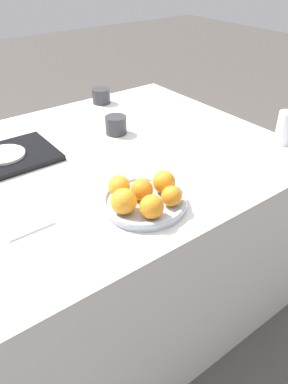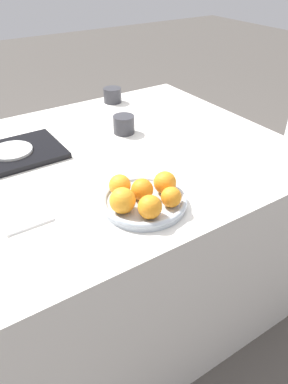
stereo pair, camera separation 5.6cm
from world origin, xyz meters
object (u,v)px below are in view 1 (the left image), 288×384
Objects in this scene: serving_tray at (5,158)px; cup_1 at (116,125)px; orange_1 at (164,182)px; orange_5 at (152,207)px; orange_0 at (124,201)px; cup_0 at (101,96)px; orange_2 at (142,190)px; side_plate at (4,155)px; water_glass at (285,128)px; napkin at (25,223)px; fruit_platter at (144,202)px; orange_3 at (119,186)px; orange_4 at (172,196)px.

serving_tray is 0.45m from cup_1.
orange_1 is 1.03× the size of orange_5.
cup_0 is (0.43, 0.83, -0.02)m from orange_0.
orange_0 is at bearing -117.62° from cup_0.
orange_2 is (-0.08, 0.01, -0.00)m from orange_1.
orange_1 reaches higher than side_plate.
water_glass is at bearing 1.80° from orange_0.
orange_5 reaches higher than napkin.
cup_1 reaches higher than napkin.
orange_1 is 0.86m from cup_0.
orange_0 is at bearing -31.42° from napkin.
cup_1 reaches higher than fruit_platter.
cup_1 is (0.14, 0.48, -0.02)m from orange_1.
cup_1 is (0.45, -0.04, 0.01)m from side_plate.
orange_0 is 0.86× the size of cup_1.
orange_5 is 0.63m from serving_tray.
orange_2 is (-0.00, 0.01, 0.04)m from fruit_platter.
cup_0 is 0.36m from cup_1.
side_plate reaches higher than napkin.
water_glass is at bearing -4.26° from orange_3.
side_plate is 1.71× the size of cup_1.
orange_5 is at bearing -144.32° from orange_1.
orange_3 is at bearing -67.46° from side_plate.
fruit_platter is 0.52m from cup_1.
napkin is at bearing 161.60° from orange_1.
orange_5 is (-0.03, -0.08, 0.04)m from fruit_platter.
orange_4 is 0.69× the size of cup_0.
orange_4 is 0.44× the size of napkin.
orange_4 is (0.05, -0.07, 0.04)m from fruit_platter.
fruit_platter is 3.79× the size of orange_5.
cup_0 is (0.35, 0.80, -0.02)m from orange_2.
napkin is at bearing 158.75° from orange_2.
fruit_platter is 0.04m from orange_2.
orange_2 is at bearing 70.32° from orange_5.
water_glass is 1.01m from napkin.
serving_tray is (-0.28, 0.59, -0.04)m from orange_4.
cup_0 is at bearing 45.59° from napkin.
orange_5 reaches higher than fruit_platter.
cup_0 reaches higher than napkin.
orange_5 is 0.45× the size of side_plate.
orange_2 is at bearing 95.08° from fruit_platter.
orange_0 is 1.13× the size of orange_3.
water_glass reaches higher than serving_tray.
napkin is at bearing 151.76° from orange_4.
napkin is at bearing 148.58° from orange_0.
serving_tray is 0.40m from napkin.
serving_tray is at bearing 77.99° from napkin.
fruit_platter is at bearing -65.98° from serving_tray.
orange_3 is 0.19× the size of serving_tray.
orange_0 is at bearing 127.76° from orange_5.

